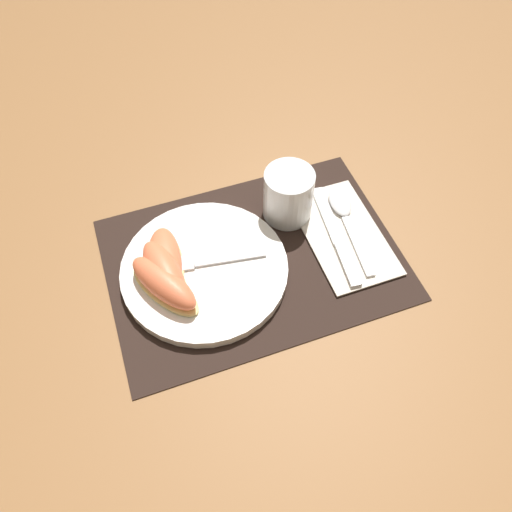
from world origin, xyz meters
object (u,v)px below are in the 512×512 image
citrus_wedge_1 (165,274)px  citrus_wedge_2 (164,284)px  fork (198,261)px  citrus_wedge_0 (165,264)px  plate (204,267)px  juice_glass (288,197)px  spoon (345,214)px  knife (336,237)px

citrus_wedge_1 → citrus_wedge_2: bearing=-107.6°
fork → citrus_wedge_0: size_ratio=1.25×
fork → citrus_wedge_2: (-0.06, -0.03, 0.02)m
citrus_wedge_0 → fork: bearing=-5.2°
plate → citrus_wedge_0: citrus_wedge_0 is taller
juice_glass → citrus_wedge_2: juice_glass is taller
citrus_wedge_1 → plate: bearing=8.5°
citrus_wedge_2 → citrus_wedge_0: bearing=75.8°
plate → citrus_wedge_0: bearing=168.9°
spoon → citrus_wedge_0: citrus_wedge_0 is taller
juice_glass → fork: bearing=-161.0°
juice_glass → citrus_wedge_0: bearing=-166.2°
plate → fork: size_ratio=1.43×
knife → spoon: 0.05m
knife → citrus_wedge_0: (-0.27, 0.02, 0.02)m
knife → citrus_wedge_0: size_ratio=1.42×
plate → citrus_wedge_2: bearing=-158.0°
plate → citrus_wedge_0: size_ratio=1.78×
knife → fork: size_ratio=1.14×
juice_glass → citrus_wedge_1: (-0.22, -0.07, -0.00)m
juice_glass → citrus_wedge_0: (-0.22, -0.05, -0.01)m
spoon → citrus_wedge_1: 0.31m
plate → knife: size_ratio=1.25×
knife → citrus_wedge_2: (-0.28, -0.01, 0.03)m
juice_glass → citrus_wedge_1: size_ratio=0.71×
knife → spoon: spoon is taller
juice_glass → spoon: juice_glass is taller
juice_glass → spoon: bearing=-24.9°
juice_glass → knife: size_ratio=0.44×
citrus_wedge_2 → spoon: bearing=9.1°
juice_glass → citrus_wedge_2: 0.24m
spoon → citrus_wedge_0: (-0.30, -0.01, 0.02)m
juice_glass → knife: juice_glass is taller
juice_glass → fork: juice_glass is taller
knife → fork: fork is taller
plate → spoon: size_ratio=1.41×
citrus_wedge_1 → juice_glass: bearing=18.3°
plate → citrus_wedge_2: 0.07m
citrus_wedge_1 → spoon: bearing=6.2°
citrus_wedge_0 → spoon: bearing=2.5°
spoon → fork: 0.25m
fork → juice_glass: bearing=19.0°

